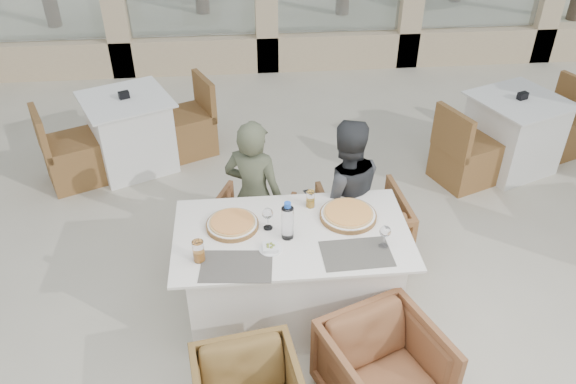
{
  "coord_description": "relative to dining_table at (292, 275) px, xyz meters",
  "views": [
    {
      "loc": [
        -0.42,
        -2.84,
        3.17
      ],
      "look_at": [
        -0.12,
        0.4,
        0.9
      ],
      "focal_mm": 35.0,
      "sensor_mm": 36.0,
      "label": 1
    }
  ],
  "objects": [
    {
      "name": "ground",
      "position": [
        0.12,
        -0.1,
        -0.39
      ],
      "size": [
        80.0,
        80.0,
        0.0
      ],
      "primitive_type": "plane",
      "color": "beige",
      "rests_on": "ground"
    },
    {
      "name": "perimeter_wall_far",
      "position": [
        0.12,
        4.7,
        0.42
      ],
      "size": [
        10.0,
        0.34,
        1.6
      ],
      "primitive_type": null,
      "color": "beige",
      "rests_on": "ground"
    },
    {
      "name": "dining_table",
      "position": [
        0.0,
        0.0,
        0.0
      ],
      "size": [
        1.6,
        0.9,
        0.77
      ],
      "primitive_type": null,
      "color": "white",
      "rests_on": "ground"
    },
    {
      "name": "placemat_near_left",
      "position": [
        -0.38,
        -0.3,
        0.39
      ],
      "size": [
        0.48,
        0.34,
        0.0
      ],
      "primitive_type": "cube",
      "rotation": [
        0.0,
        0.0,
        -0.1
      ],
      "color": "#565149",
      "rests_on": "dining_table"
    },
    {
      "name": "placemat_near_right",
      "position": [
        0.39,
        -0.25,
        0.39
      ],
      "size": [
        0.46,
        0.31,
        0.0
      ],
      "primitive_type": "cube",
      "rotation": [
        0.0,
        0.0,
        0.03
      ],
      "color": "#56524A",
      "rests_on": "dining_table"
    },
    {
      "name": "pizza_left",
      "position": [
        -0.4,
        0.11,
        0.41
      ],
      "size": [
        0.38,
        0.38,
        0.05
      ],
      "primitive_type": "cylinder",
      "rotation": [
        0.0,
        0.0,
        -0.07
      ],
      "color": "#DB5C1D",
      "rests_on": "dining_table"
    },
    {
      "name": "pizza_right",
      "position": [
        0.41,
        0.14,
        0.41
      ],
      "size": [
        0.43,
        0.43,
        0.05
      ],
      "primitive_type": "cylinder",
      "rotation": [
        0.0,
        0.0,
        -0.07
      ],
      "color": "orange",
      "rests_on": "dining_table"
    },
    {
      "name": "water_bottle",
      "position": [
        -0.03,
        -0.04,
        0.53
      ],
      "size": [
        0.1,
        0.1,
        0.28
      ],
      "primitive_type": "cylinder",
      "rotation": [
        0.0,
        0.0,
        -0.25
      ],
      "color": "#AAC6DF",
      "rests_on": "dining_table"
    },
    {
      "name": "wine_glass_centre",
      "position": [
        -0.16,
        0.07,
        0.48
      ],
      "size": [
        0.08,
        0.08,
        0.18
      ],
      "primitive_type": null,
      "rotation": [
        0.0,
        0.0,
        -0.11
      ],
      "color": "white",
      "rests_on": "dining_table"
    },
    {
      "name": "wine_glass_corner",
      "position": [
        0.58,
        -0.19,
        0.48
      ],
      "size": [
        0.1,
        0.1,
        0.18
      ],
      "primitive_type": null,
      "rotation": [
        0.0,
        0.0,
        0.39
      ],
      "color": "white",
      "rests_on": "dining_table"
    },
    {
      "name": "beer_glass_left",
      "position": [
        -0.61,
        -0.22,
        0.46
      ],
      "size": [
        0.08,
        0.08,
        0.15
      ],
      "primitive_type": "cylinder",
      "rotation": [
        0.0,
        0.0,
        -0.12
      ],
      "color": "orange",
      "rests_on": "dining_table"
    },
    {
      "name": "beer_glass_right",
      "position": [
        0.16,
        0.29,
        0.45
      ],
      "size": [
        0.08,
        0.08,
        0.13
      ],
      "primitive_type": "cylinder",
      "rotation": [
        0.0,
        0.0,
        0.4
      ],
      "color": "gold",
      "rests_on": "dining_table"
    },
    {
      "name": "olive_dish",
      "position": [
        -0.16,
        -0.16,
        0.41
      ],
      "size": [
        0.14,
        0.14,
        0.04
      ],
      "primitive_type": null,
      "rotation": [
        0.0,
        0.0,
        0.37
      ],
      "color": "white",
      "rests_on": "dining_table"
    },
    {
      "name": "armchair_far_left",
      "position": [
        -0.27,
        0.65,
        -0.1
      ],
      "size": [
        0.8,
        0.81,
        0.56
      ],
      "primitive_type": "imported",
      "rotation": [
        0.0,
        0.0,
        2.74
      ],
      "color": "#935B35",
      "rests_on": "ground"
    },
    {
      "name": "armchair_far_right",
      "position": [
        0.63,
        0.58,
        -0.08
      ],
      "size": [
        0.71,
        0.73,
        0.62
      ],
      "primitive_type": "imported",
      "rotation": [
        0.0,
        0.0,
        3.22
      ],
      "color": "brown",
      "rests_on": "ground"
    },
    {
      "name": "armchair_near_right",
      "position": [
        0.48,
        -0.81,
        -0.08
      ],
      "size": [
        0.86,
        0.87,
        0.61
      ],
      "primitive_type": "imported",
      "rotation": [
        0.0,
        0.0,
        0.37
      ],
      "color": "brown",
      "rests_on": "ground"
    },
    {
      "name": "diner_left",
      "position": [
        -0.23,
        0.62,
        0.27
      ],
      "size": [
        0.56,
        0.48,
        1.3
      ],
      "primitive_type": "imported",
      "rotation": [
        0.0,
        0.0,
        2.71
      ],
      "color": "#4F543D",
      "rests_on": "ground"
    },
    {
      "name": "diner_right",
      "position": [
        0.46,
        0.55,
        0.27
      ],
      "size": [
        0.66,
        0.53,
        1.3
      ],
      "primitive_type": "imported",
      "rotation": [
        0.0,
        0.0,
        3.21
      ],
      "color": "#35373A",
      "rests_on": "ground"
    },
    {
      "name": "bg_table_a",
      "position": [
        -1.43,
        2.24,
        0.0
      ],
      "size": [
        1.83,
        1.42,
        0.77
      ],
      "primitive_type": null,
      "rotation": [
        0.0,
        0.0,
        0.42
      ],
      "color": "white",
      "rests_on": "ground"
    },
    {
      "name": "bg_table_b",
      "position": [
        2.45,
        1.86,
        0.0
      ],
      "size": [
        1.83,
        1.36,
        0.77
      ],
      "primitive_type": null,
      "rotation": [
        0.0,
        0.0,
        0.37
      ],
      "color": "silver",
      "rests_on": "ground"
    }
  ]
}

